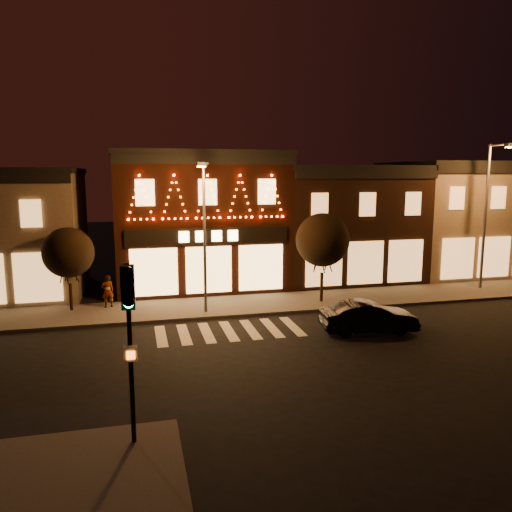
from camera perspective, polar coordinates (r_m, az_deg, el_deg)
name	(u,v)px	position (r m, az deg, el deg)	size (l,w,h in m)	color
ground	(249,363)	(19.07, -0.83, -12.11)	(120.00, 120.00, 0.00)	black
sidewalk_far	(252,305)	(26.90, -0.49, -5.54)	(44.00, 4.00, 0.15)	#47423D
building_pulp	(199,219)	(31.66, -6.53, 4.16)	(10.20, 8.34, 8.30)	black
building_right_a	(340,222)	(34.22, 9.50, 3.80)	(9.20, 8.28, 7.50)	black
building_right_b	(457,217)	(38.64, 21.90, 4.10)	(9.20, 8.28, 7.80)	#6D5E4D
traffic_signal_near	(129,319)	(12.72, -14.23, -6.99)	(0.34, 0.48, 4.68)	black
streetlamp_mid	(204,226)	(24.40, -5.92, 3.42)	(0.61, 1.69, 7.39)	#59595E
streetlamp_right	(489,205)	(32.53, 24.95, 5.27)	(0.55, 1.96, 8.55)	#59595E
tree_left	(68,253)	(26.63, -20.58, 0.36)	(2.52, 2.52, 4.22)	black
tree_right	(323,240)	(26.91, 7.58, 1.82)	(2.86, 2.86, 4.79)	black
dark_sedan	(369,317)	(22.92, 12.70, -6.80)	(1.48, 4.24, 1.40)	black
pedestrian	(108,291)	(27.03, -16.52, -3.85)	(0.62, 0.40, 1.69)	gray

